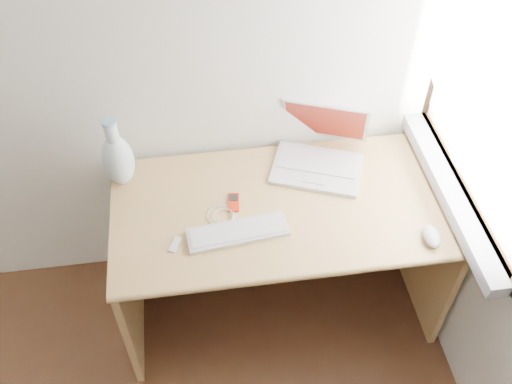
{
  "coord_description": "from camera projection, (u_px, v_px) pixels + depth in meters",
  "views": [
    {
      "loc": [
        0.71,
        -0.12,
        2.45
      ],
      "look_at": [
        0.92,
        1.35,
        0.85
      ],
      "focal_mm": 40.0,
      "sensor_mm": 36.0,
      "label": 1
    }
  ],
  "objects": [
    {
      "name": "window",
      "position": [
        494.0,
        92.0,
        1.91
      ],
      "size": [
        0.11,
        0.99,
        1.1
      ],
      "color": "silver",
      "rests_on": "right_wall"
    },
    {
      "name": "laptop",
      "position": [
        315.0,
        153.0,
        2.42
      ],
      "size": [
        0.44,
        0.43,
        0.25
      ],
      "rotation": [
        0.0,
        0.0,
        -0.37
      ],
      "color": "white",
      "rests_on": "desk"
    },
    {
      "name": "vase",
      "position": [
        118.0,
        159.0,
        2.28
      ],
      "size": [
        0.13,
        0.13,
        0.33
      ],
      "color": "white",
      "rests_on": "desk"
    },
    {
      "name": "remote",
      "position": [
        175.0,
        244.0,
        2.15
      ],
      "size": [
        0.06,
        0.08,
        0.01
      ],
      "primitive_type": "cube",
      "rotation": [
        0.0,
        0.0,
        -0.44
      ],
      "color": "silver",
      "rests_on": "desk"
    },
    {
      "name": "desk",
      "position": [
        278.0,
        222.0,
        2.51
      ],
      "size": [
        1.38,
        0.69,
        0.73
      ],
      "color": "tan",
      "rests_on": "floor"
    },
    {
      "name": "mouse",
      "position": [
        432.0,
        236.0,
        2.16
      ],
      "size": [
        0.08,
        0.12,
        0.04
      ],
      "primitive_type": "ellipsoid",
      "rotation": [
        0.0,
        0.0,
        -0.13
      ],
      "color": "white",
      "rests_on": "desk"
    },
    {
      "name": "cable_coil",
      "position": [
        221.0,
        216.0,
        2.25
      ],
      "size": [
        0.12,
        0.12,
        0.01
      ],
      "primitive_type": "torus",
      "rotation": [
        0.0,
        0.0,
        0.11
      ],
      "color": "silver",
      "rests_on": "desk"
    },
    {
      "name": "ipod",
      "position": [
        234.0,
        202.0,
        2.3
      ],
      "size": [
        0.05,
        0.1,
        0.01
      ],
      "rotation": [
        0.0,
        0.0,
        -0.11
      ],
      "color": "#AA240B",
      "rests_on": "desk"
    },
    {
      "name": "external_keyboard",
      "position": [
        238.0,
        232.0,
        2.19
      ],
      "size": [
        0.4,
        0.16,
        0.02
      ],
      "rotation": [
        0.0,
        0.0,
        0.1
      ],
      "color": "silver",
      "rests_on": "desk"
    }
  ]
}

